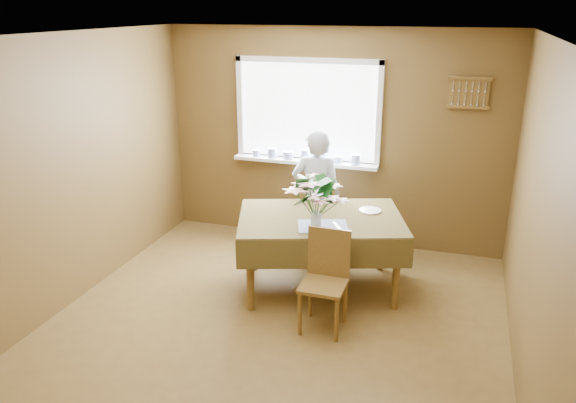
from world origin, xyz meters
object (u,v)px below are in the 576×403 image
(chair_near, at_px, (326,275))
(flower_bouquet, at_px, (316,197))
(chair_far, at_px, (318,213))
(seated_woman, at_px, (316,196))
(dining_table, at_px, (321,226))

(chair_near, xyz_separation_m, flower_bouquet, (-0.21, 0.41, 0.57))
(chair_far, relative_size, seated_woman, 0.64)
(dining_table, xyz_separation_m, seated_woman, (-0.23, 0.69, 0.06))
(chair_far, relative_size, chair_near, 1.06)
(dining_table, relative_size, seated_woman, 1.25)
(chair_near, relative_size, flower_bouquet, 1.73)
(chair_far, bearing_deg, seated_woman, 79.80)
(chair_near, height_order, flower_bouquet, flower_bouquet)
(flower_bouquet, bearing_deg, chair_near, -63.12)
(dining_table, height_order, chair_near, chair_near)
(dining_table, bearing_deg, chair_near, -89.92)
(chair_near, height_order, seated_woman, seated_woman)
(dining_table, xyz_separation_m, chair_near, (0.22, -0.65, -0.19))
(dining_table, relative_size, flower_bouquet, 3.58)
(chair_far, relative_size, flower_bouquet, 1.83)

